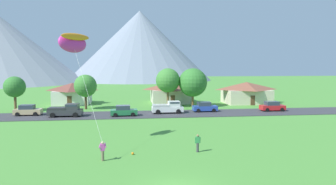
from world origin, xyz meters
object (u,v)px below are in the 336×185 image
house_leftmost (170,92)px  house_left_center (246,92)px  watcher_person (198,143)px  parked_car_tan_west_end (28,110)px  house_right_center (72,93)px  tree_right_of_center (85,86)px  tree_near_left (193,83)px  tree_center (168,80)px  pickup_truck_charcoal_east_side (66,110)px  parked_car_green_mid_west (124,111)px  pickup_truck_white_west_side (168,107)px  parked_car_red_mid_east (272,106)px  kite_flyer_with_kite (73,44)px  soccer_ball (133,153)px  parked_car_blue_east_end (205,107)px  tree_left_of_center (15,87)px

house_leftmost → house_left_center: house_left_center is taller
watcher_person → parked_car_tan_west_end: bearing=133.8°
house_left_center → parked_car_tan_west_end: size_ratio=2.36×
house_right_center → tree_right_of_center: bearing=-64.8°
tree_near_left → tree_center: (-4.83, 0.41, 0.42)m
house_leftmost → pickup_truck_charcoal_east_side: bearing=-139.2°
watcher_person → parked_car_green_mid_west: bearing=109.0°
tree_near_left → parked_car_green_mid_west: size_ratio=1.76×
pickup_truck_white_west_side → house_right_center: bearing=140.6°
tree_center → parked_car_green_mid_west: tree_center is taller
tree_near_left → parked_car_green_mid_west: bearing=-144.2°
tree_right_of_center → parked_car_red_mid_east: (32.99, -6.66, -3.45)m
kite_flyer_with_kite → house_right_center: bearing=100.8°
soccer_ball → tree_center: bearing=77.1°
tree_center → pickup_truck_charcoal_east_side: size_ratio=1.43×
house_left_center → parked_car_red_mid_east: (0.21, -11.52, -1.49)m
parked_car_tan_west_end → parked_car_blue_east_end: 29.19m
parked_car_red_mid_east → kite_flyer_with_kite: bearing=-148.3°
parked_car_blue_east_end → house_leftmost: bearing=106.8°
tree_left_of_center → parked_car_red_mid_east: bearing=-6.5°
pickup_truck_white_west_side → watcher_person: pickup_truck_white_west_side is taller
tree_right_of_center → parked_car_green_mid_west: 11.79m
tree_left_of_center → parked_car_green_mid_west: size_ratio=1.45×
house_left_center → tree_center: (-17.38, -3.72, 2.82)m
house_leftmost → kite_flyer_with_kite: size_ratio=0.77×
parked_car_tan_west_end → watcher_person: bearing=-46.2°
parked_car_green_mid_west → tree_right_of_center: bearing=128.9°
house_left_center → pickup_truck_charcoal_east_side: house_left_center is taller
house_right_center → kite_flyer_with_kite: (6.42, -33.70, 7.94)m
house_left_center → pickup_truck_charcoal_east_side: bearing=-159.3°
house_left_center → pickup_truck_charcoal_east_side: 37.05m
tree_near_left → tree_left_of_center: size_ratio=1.22×
parked_car_red_mid_east → kite_flyer_with_kite: (-30.45, -18.80, 9.36)m
tree_left_of_center → kite_flyer_with_kite: size_ratio=0.54×
kite_flyer_with_kite → soccer_ball: bearing=-37.6°
tree_center → parked_car_tan_west_end: tree_center is taller
house_leftmost → tree_near_left: (3.46, -7.12, 2.43)m
watcher_person → soccer_ball: 6.08m
house_left_center → watcher_person: bearing=-118.0°
tree_right_of_center → watcher_person: tree_right_of_center is taller
parked_car_green_mid_west → soccer_ball: size_ratio=17.85×
tree_near_left → pickup_truck_white_west_side: bearing=-127.3°
house_right_center → watcher_person: size_ratio=4.60×
parked_car_blue_east_end → tree_right_of_center: bearing=164.0°
house_leftmost → parked_car_red_mid_east: size_ratio=2.07×
house_leftmost → pickup_truck_charcoal_east_side: size_ratio=1.66×
tree_center → watcher_person: size_ratio=4.50×
tree_near_left → soccer_ball: (-11.95, -30.62, -4.63)m
tree_near_left → tree_left_of_center: (-32.02, -2.30, -0.42)m
pickup_truck_charcoal_east_side → house_left_center: bearing=20.7°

